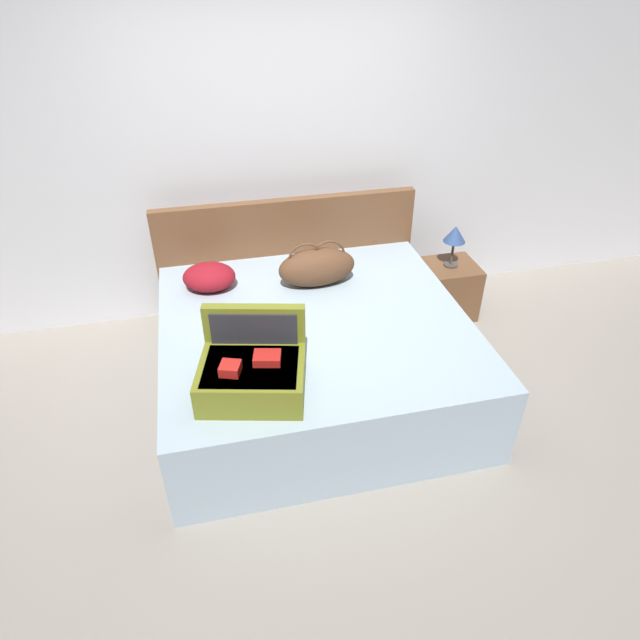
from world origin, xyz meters
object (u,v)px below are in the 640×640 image
(bed, at_px, (315,355))
(duffel_bag, at_px, (317,267))
(pillow_near_headboard, at_px, (209,277))
(nightstand, at_px, (447,289))
(hard_case_large, at_px, (253,371))
(table_lamp, at_px, (455,236))

(bed, bearing_deg, duffel_bag, 75.77)
(pillow_near_headboard, bearing_deg, nightstand, 4.09)
(hard_case_large, xyz_separation_m, pillow_near_headboard, (-0.16, 1.13, -0.03))
(pillow_near_headboard, bearing_deg, duffel_bag, -8.57)
(nightstand, bearing_deg, duffel_bag, -167.86)
(duffel_bag, xyz_separation_m, table_lamp, (1.16, 0.25, -0.00))
(duffel_bag, height_order, table_lamp, duffel_bag)
(hard_case_large, distance_m, table_lamp, 2.16)
(nightstand, xyz_separation_m, table_lamp, (0.00, 0.00, 0.49))
(nightstand, distance_m, table_lamp, 0.49)
(pillow_near_headboard, relative_size, nightstand, 0.81)
(nightstand, bearing_deg, pillow_near_headboard, -175.91)
(nightstand, bearing_deg, table_lamp, 0.00)
(duffel_bag, bearing_deg, hard_case_large, -119.96)
(pillow_near_headboard, bearing_deg, table_lamp, 4.09)
(pillow_near_headboard, distance_m, nightstand, 1.96)
(bed, bearing_deg, pillow_near_headboard, 138.55)
(hard_case_large, xyz_separation_m, table_lamp, (1.75, 1.27, 0.01))
(hard_case_large, relative_size, duffel_bag, 1.18)
(duffel_bag, distance_m, pillow_near_headboard, 0.76)
(duffel_bag, bearing_deg, nightstand, 12.14)
(bed, height_order, nightstand, bed)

